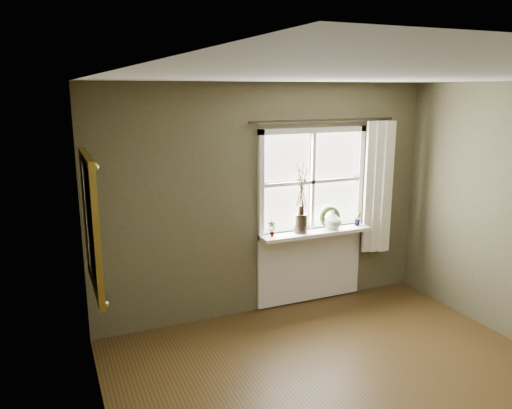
{
  "coord_description": "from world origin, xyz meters",
  "views": [
    {
      "loc": [
        -2.27,
        -2.72,
        2.53
      ],
      "look_at": [
        -0.45,
        1.55,
        1.45
      ],
      "focal_mm": 35.0,
      "sensor_mm": 36.0,
      "label": 1
    }
  ],
  "objects": [
    {
      "name": "window_apron",
      "position": [
        0.55,
        2.23,
        0.46
      ],
      "size": [
        1.36,
        0.04,
        0.88
      ],
      "primitive_type": "cube",
      "color": "white",
      "rests_on": "ground"
    },
    {
      "name": "curtain_rod",
      "position": [
        0.65,
        2.17,
        2.18
      ],
      "size": [
        1.84,
        0.03,
        0.03
      ],
      "primitive_type": "cylinder",
      "rotation": [
        0.0,
        1.57,
        0.0
      ],
      "color": "black",
      "rests_on": "wall_back"
    },
    {
      "name": "potted_plant_left",
      "position": [
        -0.01,
        2.12,
        1.01
      ],
      "size": [
        0.11,
        0.09,
        0.18
      ],
      "primitive_type": "imported",
      "rotation": [
        0.0,
        0.0,
        -0.29
      ],
      "color": "#29411D",
      "rests_on": "window_sill"
    },
    {
      "name": "dark_jug",
      "position": [
        0.35,
        2.12,
        1.03
      ],
      "size": [
        0.17,
        0.17,
        0.22
      ],
      "primitive_type": "cylinder",
      "rotation": [
        0.0,
        0.0,
        -0.16
      ],
      "color": "black",
      "rests_on": "window_sill"
    },
    {
      "name": "gilt_mirror",
      "position": [
        -1.96,
        1.5,
        1.44
      ],
      "size": [
        0.1,
        0.98,
        1.17
      ],
      "color": "white",
      "rests_on": "wall_left"
    },
    {
      "name": "wall_left",
      "position": [
        -2.05,
        0.0,
        1.3
      ],
      "size": [
        0.1,
        4.5,
        2.6
      ],
      "primitive_type": "cube",
      "color": "brown",
      "rests_on": "ground"
    },
    {
      "name": "window_sill",
      "position": [
        0.55,
        2.12,
        0.9
      ],
      "size": [
        1.36,
        0.26,
        0.04
      ],
      "primitive_type": "cube",
      "color": "white",
      "rests_on": "wall_back"
    },
    {
      "name": "cream_vase",
      "position": [
        0.78,
        2.12,
        1.03
      ],
      "size": [
        0.25,
        0.25,
        0.22
      ],
      "primitive_type": "imported",
      "rotation": [
        0.0,
        0.0,
        0.2
      ],
      "color": "beige",
      "rests_on": "window_sill"
    },
    {
      "name": "potted_plant_right",
      "position": [
        1.13,
        2.12,
        1.0
      ],
      "size": [
        0.09,
        0.07,
        0.16
      ],
      "primitive_type": "imported",
      "rotation": [
        0.0,
        0.0,
        -0.03
      ],
      "color": "#29411D",
      "rests_on": "window_sill"
    },
    {
      "name": "curtain",
      "position": [
        1.39,
        2.13,
        1.37
      ],
      "size": [
        0.36,
        0.12,
        1.59
      ],
      "primitive_type": "cube",
      "color": "white",
      "rests_on": "wall_back"
    },
    {
      "name": "wreath",
      "position": [
        0.76,
        2.16,
        1.02
      ],
      "size": [
        0.27,
        0.14,
        0.27
      ],
      "primitive_type": "torus",
      "rotation": [
        1.36,
        0.0,
        -0.07
      ],
      "color": "#29411D",
      "rests_on": "window_sill"
    },
    {
      "name": "ceiling",
      "position": [
        0.0,
        0.0,
        2.6
      ],
      "size": [
        4.5,
        4.5,
        0.0
      ],
      "primitive_type": "plane",
      "color": "silver",
      "rests_on": "ground"
    },
    {
      "name": "window_frame",
      "position": [
        0.55,
        2.23,
        1.48
      ],
      "size": [
        1.36,
        0.06,
        1.24
      ],
      "color": "white",
      "rests_on": "wall_back"
    },
    {
      "name": "wall_back",
      "position": [
        0.0,
        2.3,
        1.3
      ],
      "size": [
        4.0,
        0.1,
        2.6
      ],
      "primitive_type": "cube",
      "color": "brown",
      "rests_on": "ground"
    }
  ]
}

